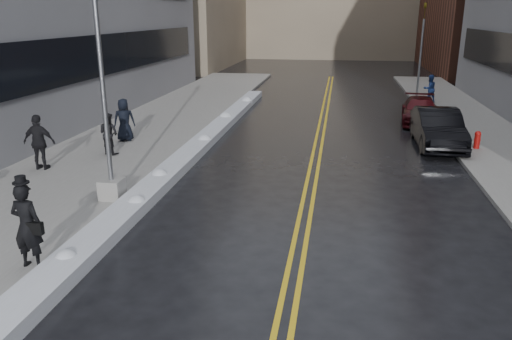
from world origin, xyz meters
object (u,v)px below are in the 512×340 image
at_px(pedestrian_c, 124,120).
at_px(pedestrian_east, 430,89).
at_px(car_black, 438,128).
at_px(lamppost, 106,121).
at_px(car_maroon, 420,111).
at_px(traffic_signal, 421,46).
at_px(fire_hydrant, 477,139).
at_px(pedestrian_d, 39,142).
at_px(pedestrian_b, 109,134).
at_px(pedestrian_fedora, 27,226).

height_order(pedestrian_c, pedestrian_east, pedestrian_c).
distance_m(pedestrian_east, car_black, 10.83).
xyz_separation_m(lamppost, car_maroon, (10.80, 13.55, -1.88)).
relative_size(traffic_signal, car_maroon, 1.34).
bearing_deg(car_black, lamppost, -141.89).
xyz_separation_m(pedestrian_c, pedestrian_east, (14.69, 12.47, -0.07)).
bearing_deg(fire_hydrant, pedestrian_c, -175.50).
height_order(fire_hydrant, pedestrian_east, pedestrian_east).
bearing_deg(car_black, pedestrian_d, -157.32).
bearing_deg(pedestrian_b, traffic_signal, -112.50).
relative_size(fire_hydrant, pedestrian_fedora, 0.38).
height_order(pedestrian_c, car_maroon, pedestrian_c).
relative_size(fire_hydrant, pedestrian_c, 0.39).
bearing_deg(pedestrian_c, lamppost, 88.53).
distance_m(pedestrian_b, pedestrian_east, 20.52).
distance_m(pedestrian_fedora, pedestrian_b, 9.28).
distance_m(traffic_signal, car_black, 13.73).
bearing_deg(pedestrian_east, fire_hydrant, 67.90).
xyz_separation_m(pedestrian_d, car_black, (14.57, 6.17, -0.33)).
xyz_separation_m(traffic_signal, pedestrian_b, (-14.07, -17.31, -2.43)).
relative_size(pedestrian_c, car_maroon, 0.41).
height_order(lamppost, car_maroon, lamppost).
height_order(pedestrian_b, car_maroon, pedestrian_b).
bearing_deg(pedestrian_c, pedestrian_b, 75.50).
bearing_deg(car_maroon, pedestrian_east, 82.85).
distance_m(traffic_signal, car_maroon, 8.95).
relative_size(fire_hydrant, traffic_signal, 0.12).
bearing_deg(pedestrian_b, car_black, -146.93).
distance_m(fire_hydrant, car_black, 1.62).
distance_m(pedestrian_d, car_maroon, 18.36).
bearing_deg(pedestrian_fedora, fire_hydrant, -132.42).
relative_size(pedestrian_east, car_black, 0.35).
height_order(lamppost, pedestrian_east, lamppost).
height_order(lamppost, traffic_signal, lamppost).
xyz_separation_m(pedestrian_c, car_black, (13.35, 1.72, -0.27)).
relative_size(fire_hydrant, pedestrian_east, 0.43).
height_order(pedestrian_b, car_black, pedestrian_b).
bearing_deg(pedestrian_d, pedestrian_c, -107.65).
bearing_deg(fire_hydrant, car_black, 159.76).
bearing_deg(fire_hydrant, pedestrian_fedora, -134.83).
relative_size(pedestrian_b, car_maroon, 0.37).
bearing_deg(car_black, pedestrian_c, -172.92).
height_order(pedestrian_east, car_black, pedestrian_east).
bearing_deg(lamppost, car_black, 38.38).
xyz_separation_m(fire_hydrant, pedestrian_east, (-0.16, 11.30, 0.46)).
bearing_deg(pedestrian_b, fire_hydrant, -150.60).
xyz_separation_m(pedestrian_d, pedestrian_east, (15.91, 16.92, -0.13)).
xyz_separation_m(traffic_signal, pedestrian_d, (-15.57, -19.62, -2.26)).
relative_size(lamppost, pedestrian_b, 4.61).
bearing_deg(pedestrian_b, lamppost, 132.47).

